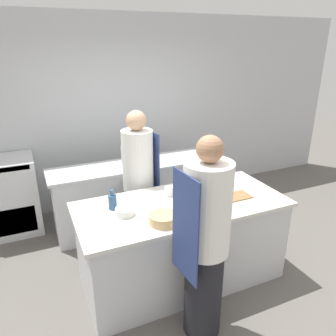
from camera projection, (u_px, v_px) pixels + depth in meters
name	position (u px, v px, depth m)	size (l,w,h in m)	color
ground_plane	(181.00, 276.00, 3.59)	(16.00, 16.00, 0.00)	#605B56
wall_back	(120.00, 113.00, 4.90)	(8.00, 0.06, 2.80)	silver
prep_counter	(182.00, 241.00, 3.43)	(2.11, 0.95, 0.90)	silver
pass_counter	(135.00, 194.00, 4.48)	(2.22, 0.57, 0.90)	silver
oven_range	(9.00, 196.00, 4.29)	(0.73, 0.61, 1.02)	silver
chef_at_prep_near	(205.00, 243.00, 2.62)	(0.41, 0.39, 1.79)	black
chef_at_stove	(139.00, 183.00, 3.82)	(0.40, 0.38, 1.72)	black
bottle_olive_oil	(113.00, 201.00, 3.13)	(0.08, 0.08, 0.20)	#2D5175
bottle_vinegar	(221.00, 198.00, 3.17)	(0.08, 0.08, 0.23)	#5B2319
bottle_wine	(212.00, 179.00, 3.65)	(0.09, 0.09, 0.19)	black
bottle_cooking_oil	(204.00, 199.00, 3.17)	(0.06, 0.06, 0.20)	#19471E
bowl_mixing_large	(196.00, 187.00, 3.55)	(0.22, 0.22, 0.06)	white
bowl_prep_small	(163.00, 219.00, 2.89)	(0.25, 0.25, 0.09)	tan
bowl_ceramic_blue	(125.00, 212.00, 3.03)	(0.17, 0.17, 0.07)	white
cup	(169.00, 191.00, 3.41)	(0.09, 0.09, 0.10)	white
cutting_board	(235.00, 196.00, 3.39)	(0.31, 0.20, 0.01)	olive
stockpot	(133.00, 155.00, 4.29)	(0.32, 0.32, 0.24)	silver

